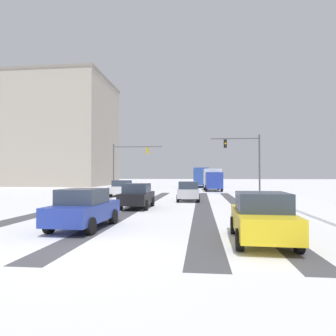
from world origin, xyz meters
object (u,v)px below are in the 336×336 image
(car_white_lead, at_px, (122,188))
(office_building_far_left_block, at_px, (47,133))
(car_black_third, at_px, (137,196))
(car_blue_fourth, at_px, (84,208))
(traffic_signal_near_right, at_px, (246,154))
(car_yellow_cab_fifth, at_px, (262,217))
(box_truck_delivery, at_px, (213,179))
(bus_oncoming, at_px, (201,176))
(car_silver_second, at_px, (188,191))
(traffic_signal_far_left, at_px, (127,158))

(car_white_lead, height_order, office_building_far_left_block, office_building_far_left_block)
(car_black_third, bearing_deg, car_blue_fourth, -94.38)
(traffic_signal_near_right, height_order, car_yellow_cab_fifth, traffic_signal_near_right)
(car_black_third, xyz_separation_m, box_truck_delivery, (5.78, 22.81, 0.82))
(car_white_lead, bearing_deg, car_black_third, -70.40)
(car_yellow_cab_fifth, height_order, office_building_far_left_block, office_building_far_left_block)
(car_black_third, distance_m, box_truck_delivery, 23.54)
(car_white_lead, relative_size, bus_oncoming, 0.38)
(car_silver_second, distance_m, bus_oncoming, 29.71)
(traffic_signal_far_left, distance_m, traffic_signal_near_right, 17.11)
(traffic_signal_near_right, xyz_separation_m, bus_oncoming, (-4.78, 21.83, -2.39))
(box_truck_delivery, distance_m, office_building_far_left_block, 39.28)
(car_blue_fourth, height_order, office_building_far_left_block, office_building_far_left_block)
(car_white_lead, distance_m, box_truck_delivery, 15.33)
(box_truck_delivery, bearing_deg, bus_oncoming, 97.01)
(traffic_signal_far_left, xyz_separation_m, bus_oncoming, (10.26, 13.68, -2.49))
(car_silver_second, bearing_deg, car_yellow_cab_fifth, -78.86)
(box_truck_delivery, bearing_deg, car_yellow_cab_fifth, -89.40)
(car_silver_second, xyz_separation_m, bus_oncoming, (1.10, 29.67, 1.18))
(traffic_signal_near_right, relative_size, car_black_third, 1.58)
(bus_oncoming, relative_size, office_building_far_left_block, 0.42)
(car_yellow_cab_fifth, xyz_separation_m, office_building_far_left_block, (-34.00, 50.20, 10.15))
(car_silver_second, relative_size, car_black_third, 1.01)
(car_blue_fourth, distance_m, bus_oncoming, 43.36)
(traffic_signal_far_left, bearing_deg, car_white_lead, -78.83)
(bus_oncoming, distance_m, box_truck_delivery, 12.76)
(traffic_signal_far_left, distance_m, car_yellow_cab_fifth, 33.70)
(traffic_signal_near_right, distance_m, car_yellow_cab_fifth, 23.52)
(traffic_signal_near_right, bearing_deg, car_yellow_cab_fifth, -97.13)
(office_building_far_left_block, bearing_deg, car_black_third, -55.63)
(traffic_signal_near_right, relative_size, car_yellow_cab_fifth, 1.56)
(car_silver_second, relative_size, box_truck_delivery, 0.55)
(car_silver_second, distance_m, box_truck_delivery, 17.24)
(traffic_signal_near_right, bearing_deg, car_blue_fourth, -114.29)
(car_white_lead, height_order, car_black_third, same)
(traffic_signal_near_right, height_order, office_building_far_left_block, office_building_far_left_block)
(traffic_signal_far_left, bearing_deg, car_silver_second, -60.20)
(office_building_far_left_block, bearing_deg, box_truck_delivery, -28.08)
(office_building_far_left_block, bearing_deg, car_white_lead, -51.19)
(traffic_signal_near_right, height_order, car_white_lead, traffic_signal_near_right)
(car_yellow_cab_fifth, xyz_separation_m, box_truck_delivery, (-0.34, 32.24, 0.82))
(traffic_signal_near_right, relative_size, car_silver_second, 1.57)
(car_blue_fourth, xyz_separation_m, bus_oncoming, (4.81, 43.08, 1.18))
(bus_oncoming, bearing_deg, car_black_third, -96.79)
(car_white_lead, xyz_separation_m, car_silver_second, (7.02, -5.15, 0.00))
(traffic_signal_far_left, distance_m, bus_oncoming, 17.28)
(car_blue_fourth, relative_size, car_yellow_cab_fifth, 1.00)
(car_white_lead, height_order, bus_oncoming, bus_oncoming)
(car_silver_second, xyz_separation_m, office_building_far_left_block, (-31.00, 34.97, 10.15))
(bus_oncoming, height_order, box_truck_delivery, bus_oncoming)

